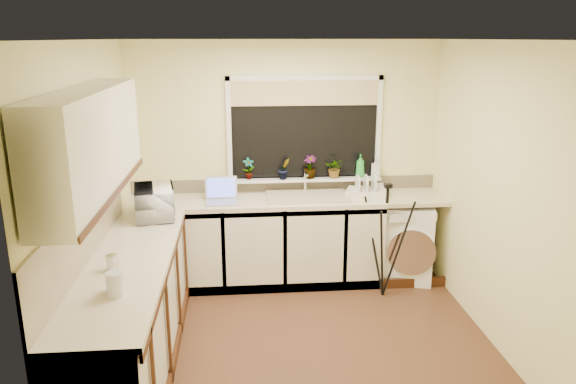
% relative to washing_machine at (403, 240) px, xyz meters
% --- Properties ---
extents(floor, '(3.20, 3.20, 0.00)m').
position_rel_washing_machine_xyz_m(floor, '(-1.22, -1.20, -0.41)').
color(floor, '#553122').
rests_on(floor, ground).
extents(ceiling, '(3.20, 3.20, 0.00)m').
position_rel_washing_machine_xyz_m(ceiling, '(-1.22, -1.20, 2.04)').
color(ceiling, white).
rests_on(ceiling, ground).
extents(wall_back, '(3.20, 0.00, 3.20)m').
position_rel_washing_machine_xyz_m(wall_back, '(-1.22, 0.30, 0.82)').
color(wall_back, '#F4EEA2').
rests_on(wall_back, ground).
extents(wall_front, '(3.20, 0.00, 3.20)m').
position_rel_washing_machine_xyz_m(wall_front, '(-1.22, -2.70, 0.82)').
color(wall_front, '#F4EEA2').
rests_on(wall_front, ground).
extents(wall_left, '(0.00, 3.00, 3.00)m').
position_rel_washing_machine_xyz_m(wall_left, '(-2.82, -1.20, 0.82)').
color(wall_left, '#F4EEA2').
rests_on(wall_left, ground).
extents(wall_right, '(0.00, 3.00, 3.00)m').
position_rel_washing_machine_xyz_m(wall_right, '(0.38, -1.20, 0.82)').
color(wall_right, '#F4EEA2').
rests_on(wall_right, ground).
extents(base_cabinet_back, '(2.55, 0.60, 0.86)m').
position_rel_washing_machine_xyz_m(base_cabinet_back, '(-1.55, -0.00, 0.02)').
color(base_cabinet_back, silver).
rests_on(base_cabinet_back, floor).
extents(base_cabinet_left, '(0.54, 2.40, 0.86)m').
position_rel_washing_machine_xyz_m(base_cabinet_left, '(-2.52, -1.50, 0.02)').
color(base_cabinet_left, silver).
rests_on(base_cabinet_left, floor).
extents(worktop_back, '(3.20, 0.60, 0.04)m').
position_rel_washing_machine_xyz_m(worktop_back, '(-1.22, -0.00, 0.47)').
color(worktop_back, beige).
rests_on(worktop_back, base_cabinet_back).
extents(worktop_left, '(0.60, 2.40, 0.04)m').
position_rel_washing_machine_xyz_m(worktop_left, '(-2.52, -1.50, 0.47)').
color(worktop_left, beige).
rests_on(worktop_left, base_cabinet_left).
extents(upper_cabinet, '(0.28, 1.90, 0.70)m').
position_rel_washing_machine_xyz_m(upper_cabinet, '(-2.66, -1.65, 1.39)').
color(upper_cabinet, silver).
rests_on(upper_cabinet, wall_left).
extents(splashback_left, '(0.02, 2.40, 0.45)m').
position_rel_washing_machine_xyz_m(splashback_left, '(-2.81, -1.50, 0.72)').
color(splashback_left, beige).
rests_on(splashback_left, wall_left).
extents(splashback_back, '(3.20, 0.02, 0.14)m').
position_rel_washing_machine_xyz_m(splashback_back, '(-1.22, 0.29, 0.56)').
color(splashback_back, beige).
rests_on(splashback_back, wall_back).
extents(window_glass, '(1.50, 0.02, 1.00)m').
position_rel_washing_machine_xyz_m(window_glass, '(-1.02, 0.28, 1.14)').
color(window_glass, black).
rests_on(window_glass, wall_back).
extents(window_blind, '(1.50, 0.02, 0.25)m').
position_rel_washing_machine_xyz_m(window_blind, '(-1.02, 0.26, 1.52)').
color(window_blind, tan).
rests_on(window_blind, wall_back).
extents(windowsill, '(1.60, 0.14, 0.03)m').
position_rel_washing_machine_xyz_m(windowsill, '(-1.02, 0.23, 0.63)').
color(windowsill, white).
rests_on(windowsill, wall_back).
extents(sink, '(0.82, 0.46, 0.03)m').
position_rel_washing_machine_xyz_m(sink, '(-1.02, -0.00, 0.50)').
color(sink, tan).
rests_on(sink, worktop_back).
extents(faucet, '(0.03, 0.03, 0.24)m').
position_rel_washing_machine_xyz_m(faucet, '(-1.02, 0.18, 0.61)').
color(faucet, silver).
rests_on(faucet, worktop_back).
extents(washing_machine, '(0.70, 0.68, 0.82)m').
position_rel_washing_machine_xyz_m(washing_machine, '(0.00, 0.00, 0.00)').
color(washing_machine, white).
rests_on(washing_machine, floor).
extents(laptop, '(0.33, 0.32, 0.23)m').
position_rel_washing_machine_xyz_m(laptop, '(-1.88, -0.05, 0.55)').
color(laptop, '#97989F').
rests_on(laptop, worktop_back).
extents(kettle, '(0.14, 0.14, 0.18)m').
position_rel_washing_machine_xyz_m(kettle, '(-2.48, -0.67, 0.58)').
color(kettle, white).
rests_on(kettle, worktop_left).
extents(dish_rack, '(0.50, 0.44, 0.06)m').
position_rel_washing_machine_xyz_m(dish_rack, '(-0.40, 0.01, 0.52)').
color(dish_rack, beige).
rests_on(dish_rack, worktop_back).
extents(tripod, '(0.60, 0.60, 1.15)m').
position_rel_washing_machine_xyz_m(tripod, '(-0.31, -0.43, 0.16)').
color(tripod, black).
rests_on(tripod, floor).
extents(glass_jug, '(0.11, 0.11, 0.16)m').
position_rel_washing_machine_xyz_m(glass_jug, '(-2.49, -2.07, 0.57)').
color(glass_jug, silver).
rests_on(glass_jug, worktop_left).
extents(steel_jar, '(0.08, 0.08, 0.11)m').
position_rel_washing_machine_xyz_m(steel_jar, '(-2.59, -1.66, 0.55)').
color(steel_jar, silver).
rests_on(steel_jar, worktop_left).
extents(microwave, '(0.42, 0.55, 0.28)m').
position_rel_washing_machine_xyz_m(microwave, '(-2.47, -0.49, 0.63)').
color(microwave, white).
rests_on(microwave, worktop_left).
extents(plant_a, '(0.14, 0.11, 0.23)m').
position_rel_washing_machine_xyz_m(plant_a, '(-1.61, 0.22, 0.75)').
color(plant_a, '#999999').
rests_on(plant_a, windowsill).
extents(plant_b, '(0.15, 0.14, 0.22)m').
position_rel_washing_machine_xyz_m(plant_b, '(-1.24, 0.19, 0.75)').
color(plant_b, '#999999').
rests_on(plant_b, windowsill).
extents(plant_c, '(0.17, 0.17, 0.24)m').
position_rel_washing_machine_xyz_m(plant_c, '(-0.97, 0.21, 0.76)').
color(plant_c, '#999999').
rests_on(plant_c, windowsill).
extents(plant_d, '(0.23, 0.21, 0.21)m').
position_rel_washing_machine_xyz_m(plant_d, '(-0.71, 0.20, 0.75)').
color(plant_d, '#999999').
rests_on(plant_d, windowsill).
extents(soap_bottle_green, '(0.10, 0.10, 0.24)m').
position_rel_washing_machine_xyz_m(soap_bottle_green, '(-0.44, 0.23, 0.76)').
color(soap_bottle_green, green).
rests_on(soap_bottle_green, windowsill).
extents(soap_bottle_clear, '(0.11, 0.11, 0.20)m').
position_rel_washing_machine_xyz_m(soap_bottle_clear, '(-0.27, 0.22, 0.74)').
color(soap_bottle_clear, '#999999').
rests_on(soap_bottle_clear, windowsill).
extents(cup_back, '(0.16, 0.16, 0.10)m').
position_rel_washing_machine_xyz_m(cup_back, '(-0.24, 0.09, 0.54)').
color(cup_back, white).
rests_on(cup_back, worktop_back).
extents(cup_left, '(0.13, 0.13, 0.09)m').
position_rel_washing_machine_xyz_m(cup_left, '(-2.52, -2.00, 0.53)').
color(cup_left, beige).
rests_on(cup_left, worktop_left).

